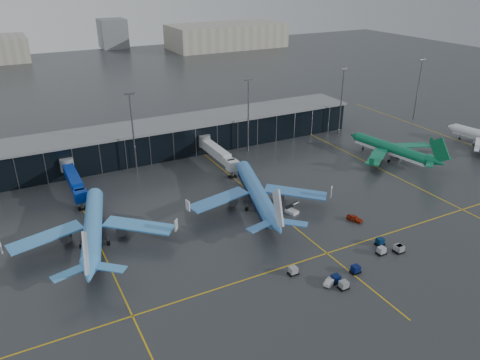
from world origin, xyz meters
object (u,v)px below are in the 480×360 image
service_van_red (355,218)px  airliner_aer_lingus (391,142)px  mobile_airstair (292,210)px  airliner_klm_near (256,183)px  service_van_white (331,281)px  baggage_carts (362,261)px  airliner_arkefly (92,216)px

service_van_red → airliner_aer_lingus: bearing=13.3°
service_van_red → mobile_airstair: bearing=114.6°
airliner_klm_near → mobile_airstair: 11.84m
airliner_klm_near → service_van_white: (-3.26, -36.86, -6.27)m
airliner_klm_near → baggage_carts: (7.08, -34.52, -6.19)m
service_van_red → airliner_arkefly: bearing=138.7°
airliner_arkefly → mobile_airstair: airliner_arkefly is taller
airliner_arkefly → service_van_red: size_ratio=10.56×
airliner_arkefly → mobile_airstair: 50.39m
airliner_arkefly → airliner_aer_lingus: 99.69m
airliner_arkefly → airliner_aer_lingus: size_ratio=1.17×
airliner_klm_near → service_van_red: size_ratio=10.72×
airliner_arkefly → service_van_white: bearing=-31.1°
service_van_red → service_van_white: size_ratio=1.03×
mobile_airstair → service_van_red: (11.86, -11.03, -0.05)m
airliner_arkefly → baggage_carts: 61.96m
airliner_arkefly → service_van_white: (39.35, -38.84, -6.17)m
mobile_airstair → airliner_arkefly: bearing=153.2°
service_van_white → airliner_aer_lingus: bearing=-77.4°
baggage_carts → service_van_white: size_ratio=6.90×
service_van_red → service_van_white: 28.12m
airliner_arkefly → airliner_klm_near: (42.61, -1.98, 0.10)m
airliner_aer_lingus → mobile_airstair: bearing=-170.8°
airliner_arkefly → airliner_klm_near: bearing=10.9°
service_van_red → service_van_white: service_van_red is taller
airliner_klm_near → service_van_white: 37.53m
airliner_klm_near → baggage_carts: 35.78m
airliner_klm_near → airliner_aer_lingus: airliner_klm_near is taller
airliner_aer_lingus → service_van_red: bearing=-153.4°
airliner_klm_near → service_van_red: (18.30, -18.81, -6.23)m
airliner_aer_lingus → service_van_white: 75.73m
airliner_aer_lingus → mobile_airstair: airliner_aer_lingus is taller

